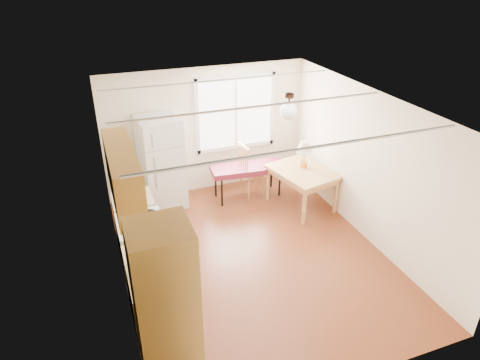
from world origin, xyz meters
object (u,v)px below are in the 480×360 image
refrigerator (161,163)px  dining_table (302,175)px  chair (248,167)px  bench (248,169)px

refrigerator → dining_table: size_ratio=1.28×
chair → refrigerator: bearing=165.4°
bench → chair: size_ratio=1.35×
bench → dining_table: bearing=-35.5°
dining_table → chair: bearing=124.8°
refrigerator → bench: bearing=-15.8°
bench → dining_table: size_ratio=1.07×
refrigerator → chair: refrigerator is taller
bench → dining_table: 1.08m
dining_table → chair: (-0.81, 0.73, -0.02)m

